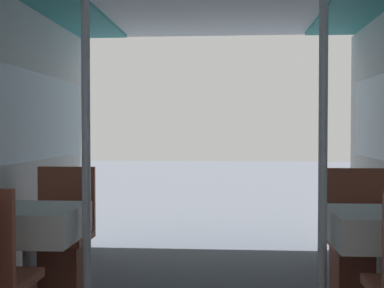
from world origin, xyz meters
name	(u,v)px	position (x,y,z in m)	size (l,w,h in m)	color
dining_table_left_1	(29,227)	(-1.07, 2.31, 0.64)	(0.62, 0.62, 0.76)	#4C4C51
chair_left_far_1	(60,259)	(-1.07, 2.88, 0.30)	(0.43, 0.43, 0.95)	brown
support_pole_left_1	(86,151)	(-0.71, 2.31, 1.10)	(0.05, 0.05, 2.21)	silver
dining_table_right_1	(384,231)	(1.07, 2.31, 0.64)	(0.62, 0.62, 0.76)	#4C4C51
chair_right_far_1	(360,264)	(1.07, 2.88, 0.30)	(0.43, 0.43, 0.95)	brown
support_pole_right_1	(323,151)	(0.71, 2.31, 1.10)	(0.05, 0.05, 2.21)	silver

